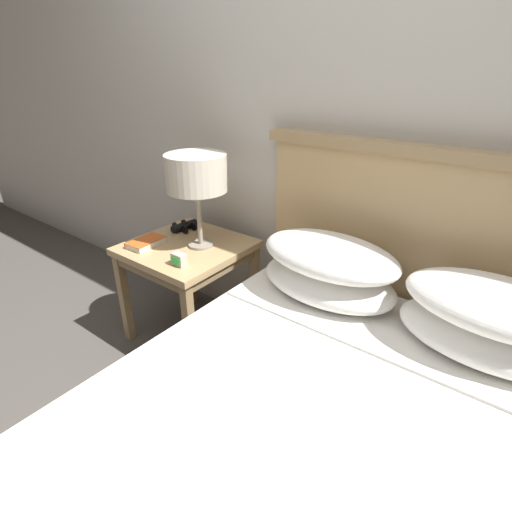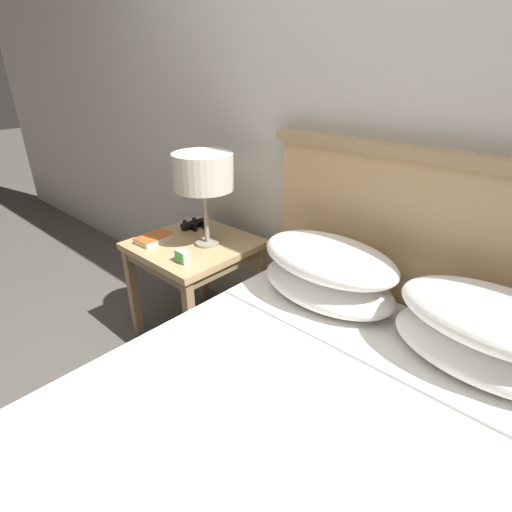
# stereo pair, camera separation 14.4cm
# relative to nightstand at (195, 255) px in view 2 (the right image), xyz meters

# --- Properties ---
(ground_plane) EXTENTS (20.00, 20.00, 0.00)m
(ground_plane) POSITION_rel_nightstand_xyz_m (0.68, -0.64, -0.49)
(ground_plane) COLOR #514C47
(ground_plane) RESTS_ON ground
(wall_back) EXTENTS (8.00, 0.06, 2.60)m
(wall_back) POSITION_rel_nightstand_xyz_m (0.68, 0.38, 0.81)
(wall_back) COLOR beige
(wall_back) RESTS_ON ground_plane
(nightstand) EXTENTS (0.58, 0.58, 0.57)m
(nightstand) POSITION_rel_nightstand_xyz_m (0.00, 0.00, 0.00)
(nightstand) COLOR tan
(nightstand) RESTS_ON ground_plane
(bed) EXTENTS (1.55, 1.97, 1.15)m
(bed) POSITION_rel_nightstand_xyz_m (1.11, -0.53, -0.19)
(bed) COLOR olive
(bed) RESTS_ON ground_plane
(table_lamp) EXTENTS (0.30, 0.30, 0.48)m
(table_lamp) POSITION_rel_nightstand_xyz_m (0.07, 0.03, 0.46)
(table_lamp) COLOR gray
(table_lamp) RESTS_ON nightstand
(book_on_nightstand) EXTENTS (0.13, 0.19, 0.03)m
(book_on_nightstand) POSITION_rel_nightstand_xyz_m (-0.16, -0.14, 0.09)
(book_on_nightstand) COLOR silver
(book_on_nightstand) RESTS_ON nightstand
(binoculars_pair) EXTENTS (0.15, 0.16, 0.05)m
(binoculars_pair) POSITION_rel_nightstand_xyz_m (-0.16, 0.14, 0.10)
(binoculars_pair) COLOR black
(binoculars_pair) RESTS_ON nightstand
(alarm_clock) EXTENTS (0.07, 0.05, 0.06)m
(alarm_clock) POSITION_rel_nightstand_xyz_m (0.15, -0.19, 0.11)
(alarm_clock) COLOR #B7B2A8
(alarm_clock) RESTS_ON nightstand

